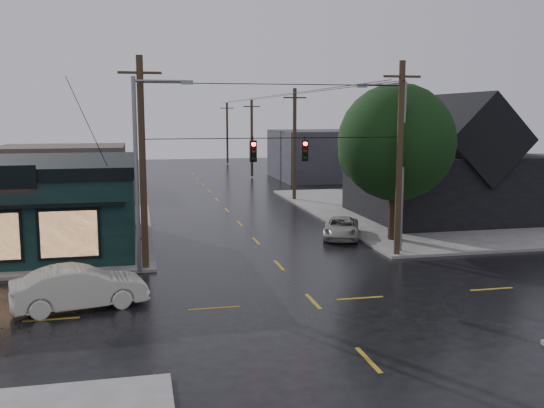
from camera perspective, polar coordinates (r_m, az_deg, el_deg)
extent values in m
plane|color=black|center=(24.72, 3.89, -9.13)|extent=(160.00, 160.00, 0.00)
cube|color=#61605B|center=(50.81, 19.37, -0.39)|extent=(28.00, 28.00, 0.15)
cube|color=black|center=(45.43, 16.14, 1.72)|extent=(12.00, 11.00, 4.50)
cylinder|color=black|center=(36.22, 11.48, -0.01)|extent=(0.70, 0.70, 4.17)
sphere|color=black|center=(35.88, 11.65, 5.72)|extent=(6.81, 6.81, 6.81)
cylinder|color=black|center=(29.87, 0.48, 6.23)|extent=(13.00, 0.04, 0.04)
cube|color=#382F29|center=(63.23, -19.11, 3.22)|extent=(12.00, 10.00, 4.40)
cube|color=#2C2C32|center=(71.45, 6.07, 4.67)|extent=(14.00, 12.00, 5.60)
imported|color=beige|center=(24.73, -17.64, -7.49)|extent=(5.33, 2.83, 1.67)
imported|color=#A29D95|center=(37.01, 6.54, -2.25)|extent=(3.48, 4.90, 1.24)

